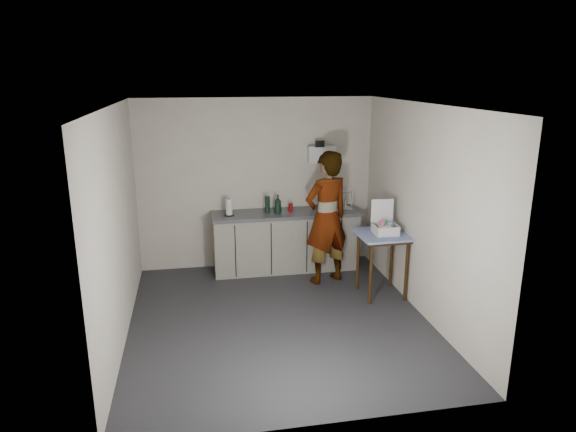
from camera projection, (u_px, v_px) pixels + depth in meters
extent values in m
plane|color=#242428|center=(279.00, 320.00, 6.33)|extent=(4.00, 4.00, 0.00)
cube|color=beige|center=(257.00, 184.00, 7.87)|extent=(3.60, 0.02, 2.60)
cube|color=beige|center=(422.00, 211.00, 6.30)|extent=(0.02, 4.00, 2.60)
cube|color=beige|center=(119.00, 227.00, 5.67)|extent=(0.02, 4.00, 2.60)
cube|color=white|center=(278.00, 105.00, 5.64)|extent=(3.60, 4.00, 0.01)
cube|color=black|center=(286.00, 266.00, 8.00)|extent=(2.20, 0.52, 0.08)
cube|color=#A8A195|center=(286.00, 242.00, 7.90)|extent=(2.20, 0.58, 0.86)
cube|color=#4B4E55|center=(286.00, 214.00, 7.78)|extent=(2.24, 0.62, 0.05)
cube|color=black|center=(235.00, 251.00, 7.48)|extent=(0.02, 0.01, 0.80)
cube|color=black|center=(271.00, 249.00, 7.58)|extent=(0.02, 0.01, 0.80)
cube|color=black|center=(307.00, 247.00, 7.67)|extent=(0.01, 0.01, 0.80)
cube|color=black|center=(341.00, 245.00, 7.77)|extent=(0.02, 0.01, 0.80)
cube|color=white|center=(321.00, 154.00, 7.86)|extent=(0.42, 0.16, 0.24)
cube|color=white|center=(320.00, 162.00, 7.94)|extent=(0.30, 0.06, 0.04)
cube|color=black|center=(320.00, 144.00, 7.73)|extent=(0.14, 0.02, 0.10)
cylinder|color=#3C250D|center=(371.00, 275.00, 6.67)|extent=(0.04, 0.04, 0.81)
cylinder|color=#3C250D|center=(406.00, 272.00, 6.77)|extent=(0.04, 0.04, 0.81)
cylinder|color=#3C250D|center=(358.00, 262.00, 7.14)|extent=(0.04, 0.04, 0.81)
cylinder|color=#3C250D|center=(391.00, 259.00, 7.24)|extent=(0.04, 0.04, 0.81)
cube|color=#3C250D|center=(383.00, 237.00, 6.84)|extent=(0.61, 0.61, 0.04)
cube|color=#1C44A9|center=(383.00, 235.00, 6.83)|extent=(0.69, 0.69, 0.03)
imported|color=#B2A593|center=(327.00, 218.00, 7.27)|extent=(0.82, 0.67, 1.92)
imported|color=black|center=(278.00, 204.00, 7.64)|extent=(0.13, 0.13, 0.29)
cylinder|color=#B41214|center=(291.00, 207.00, 7.79)|extent=(0.07, 0.07, 0.12)
cylinder|color=black|center=(267.00, 204.00, 7.70)|extent=(0.07, 0.07, 0.25)
cylinder|color=black|center=(229.00, 215.00, 7.58)|extent=(0.14, 0.14, 0.01)
cylinder|color=white|center=(229.00, 207.00, 7.55)|extent=(0.10, 0.10, 0.24)
cube|color=white|center=(336.00, 208.00, 7.95)|extent=(0.43, 0.32, 0.02)
cylinder|color=white|center=(326.00, 201.00, 7.74)|extent=(0.01, 0.01, 0.28)
cylinder|color=white|center=(351.00, 200.00, 7.81)|extent=(0.01, 0.01, 0.28)
cylinder|color=white|center=(322.00, 197.00, 8.01)|extent=(0.01, 0.01, 0.28)
cylinder|color=white|center=(346.00, 196.00, 8.08)|extent=(0.01, 0.01, 0.28)
cylinder|color=white|center=(330.00, 200.00, 7.90)|extent=(0.05, 0.24, 0.24)
cylinder|color=white|center=(335.00, 200.00, 7.91)|extent=(0.05, 0.24, 0.24)
cylinder|color=white|center=(340.00, 200.00, 7.93)|extent=(0.05, 0.24, 0.24)
cube|color=white|center=(385.00, 233.00, 6.83)|extent=(0.32, 0.32, 0.01)
cube|color=white|center=(389.00, 232.00, 6.67)|extent=(0.31, 0.02, 0.11)
cube|color=white|center=(382.00, 225.00, 6.95)|extent=(0.31, 0.02, 0.11)
cube|color=white|center=(374.00, 229.00, 6.79)|extent=(0.02, 0.31, 0.11)
cube|color=white|center=(396.00, 228.00, 6.83)|extent=(0.02, 0.31, 0.11)
cube|color=white|center=(382.00, 210.00, 6.91)|extent=(0.31, 0.03, 0.31)
cylinder|color=white|center=(385.00, 228.00, 6.81)|extent=(0.20, 0.20, 0.11)
sphere|color=#FF5D96|center=(383.00, 224.00, 6.75)|extent=(0.07, 0.07, 0.07)
sphere|color=#568FEA|center=(390.00, 224.00, 6.76)|extent=(0.07, 0.07, 0.07)
sphere|color=#60EA88|center=(384.00, 222.00, 6.84)|extent=(0.07, 0.07, 0.07)
sphere|color=#FF5D96|center=(381.00, 222.00, 6.83)|extent=(0.07, 0.07, 0.07)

